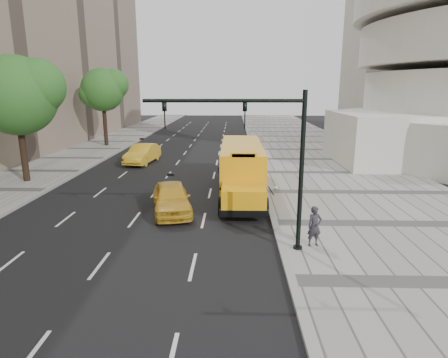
{
  "coord_description": "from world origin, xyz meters",
  "views": [
    {
      "loc": [
        4.0,
        -22.7,
        6.44
      ],
      "look_at": [
        3.5,
        -4.0,
        1.9
      ],
      "focal_mm": 30.0,
      "sensor_mm": 36.0,
      "label": 1
    }
  ],
  "objects_px": {
    "taxi_far": "(143,154)",
    "taxi_near": "(171,198)",
    "tree_c": "(103,89)",
    "pedestrian": "(315,226)",
    "traffic_signal": "(265,152)",
    "school_bus": "(242,164)",
    "tree_b": "(18,95)"
  },
  "relations": [
    {
      "from": "taxi_far",
      "to": "taxi_near",
      "type": "bearing_deg",
      "value": -63.13
    },
    {
      "from": "tree_b",
      "to": "tree_c",
      "type": "relative_size",
      "value": 1.0
    },
    {
      "from": "tree_c",
      "to": "pedestrian",
      "type": "bearing_deg",
      "value": -57.21
    },
    {
      "from": "taxi_far",
      "to": "pedestrian",
      "type": "relative_size",
      "value": 3.01
    },
    {
      "from": "school_bus",
      "to": "taxi_far",
      "type": "distance_m",
      "value": 12.48
    },
    {
      "from": "tree_b",
      "to": "taxi_near",
      "type": "bearing_deg",
      "value": -29.07
    },
    {
      "from": "tree_c",
      "to": "school_bus",
      "type": "bearing_deg",
      "value": -51.25
    },
    {
      "from": "tree_c",
      "to": "school_bus",
      "type": "xyz_separation_m",
      "value": [
        14.91,
        -18.58,
        -4.56
      ]
    },
    {
      "from": "tree_c",
      "to": "taxi_far",
      "type": "height_order",
      "value": "tree_c"
    },
    {
      "from": "tree_c",
      "to": "taxi_near",
      "type": "height_order",
      "value": "tree_c"
    },
    {
      "from": "tree_b",
      "to": "traffic_signal",
      "type": "relative_size",
      "value": 1.35
    },
    {
      "from": "tree_b",
      "to": "taxi_far",
      "type": "height_order",
      "value": "tree_b"
    },
    {
      "from": "tree_b",
      "to": "pedestrian",
      "type": "xyz_separation_m",
      "value": [
        17.7,
        -10.67,
        -5.03
      ]
    },
    {
      "from": "tree_b",
      "to": "tree_c",
      "type": "height_order",
      "value": "tree_c"
    },
    {
      "from": "tree_c",
      "to": "traffic_signal",
      "type": "height_order",
      "value": "tree_c"
    },
    {
      "from": "taxi_far",
      "to": "school_bus",
      "type": "bearing_deg",
      "value": -39.18
    },
    {
      "from": "tree_b",
      "to": "taxi_far",
      "type": "relative_size",
      "value": 1.71
    },
    {
      "from": "tree_b",
      "to": "pedestrian",
      "type": "distance_m",
      "value": 21.27
    },
    {
      "from": "pedestrian",
      "to": "tree_b",
      "type": "bearing_deg",
      "value": 133.73
    },
    {
      "from": "taxi_near",
      "to": "pedestrian",
      "type": "distance_m",
      "value": 7.98
    },
    {
      "from": "taxi_far",
      "to": "traffic_signal",
      "type": "xyz_separation_m",
      "value": [
        9.25,
        -18.25,
        3.26
      ]
    },
    {
      "from": "pedestrian",
      "to": "tree_c",
      "type": "bearing_deg",
      "value": 107.6
    },
    {
      "from": "taxi_near",
      "to": "taxi_far",
      "type": "height_order",
      "value": "taxi_far"
    },
    {
      "from": "taxi_far",
      "to": "traffic_signal",
      "type": "distance_m",
      "value": 20.72
    },
    {
      "from": "pedestrian",
      "to": "school_bus",
      "type": "bearing_deg",
      "value": 92.25
    },
    {
      "from": "tree_c",
      "to": "traffic_signal",
      "type": "bearing_deg",
      "value": -60.7
    },
    {
      "from": "school_bus",
      "to": "pedestrian",
      "type": "distance_m",
      "value": 9.37
    },
    {
      "from": "school_bus",
      "to": "taxi_near",
      "type": "xyz_separation_m",
      "value": [
        -3.79,
        -4.42,
        -0.96
      ]
    },
    {
      "from": "school_bus",
      "to": "tree_b",
      "type": "bearing_deg",
      "value": 173.27
    },
    {
      "from": "tree_b",
      "to": "school_bus",
      "type": "relative_size",
      "value": 0.75
    },
    {
      "from": "pedestrian",
      "to": "traffic_signal",
      "type": "height_order",
      "value": "traffic_signal"
    },
    {
      "from": "pedestrian",
      "to": "traffic_signal",
      "type": "distance_m",
      "value": 3.76
    }
  ]
}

